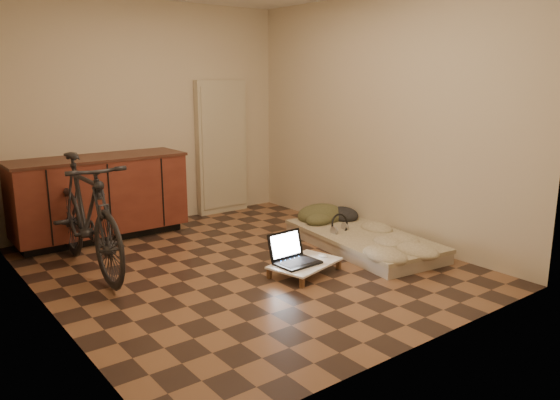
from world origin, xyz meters
TOP-DOWN VIEW (x-y plane):
  - room_shell at (0.00, 0.00)m, footprint 3.50×4.00m
  - cabinets at (-0.75, 1.70)m, footprint 1.84×0.62m
  - appliance_panel at (0.95, 1.94)m, footprint 0.70×0.10m
  - bicycle at (-1.20, 0.75)m, footprint 0.57×1.82m
  - futon at (1.30, -0.27)m, footprint 1.05×1.84m
  - clothing_pile at (1.41, 0.41)m, footprint 0.67×0.58m
  - headphones at (1.16, -0.07)m, footprint 0.27×0.24m
  - lap_desk at (0.32, -0.50)m, footprint 0.73×0.56m
  - laptop at (0.23, -0.44)m, footprint 0.40×0.36m
  - mouse at (0.54, -0.50)m, footprint 0.09×0.10m

SIDE VIEW (x-z plane):
  - futon at x=1.30m, z-range 0.00..0.15m
  - lap_desk at x=0.32m, z-range 0.04..0.15m
  - mouse at x=0.54m, z-range 0.11..0.14m
  - laptop at x=0.23m, z-range 0.03..0.29m
  - headphones at x=1.16m, z-range 0.15..0.32m
  - clothing_pile at x=1.41m, z-range 0.15..0.39m
  - cabinets at x=-0.75m, z-range 0.01..0.92m
  - bicycle at x=-1.20m, z-range 0.00..1.17m
  - appliance_panel at x=0.95m, z-range 0.00..1.70m
  - room_shell at x=0.00m, z-range 0.00..2.60m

